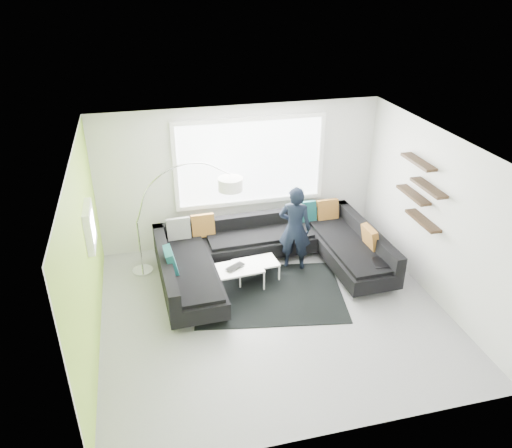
{
  "coord_description": "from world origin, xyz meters",
  "views": [
    {
      "loc": [
        -1.85,
        -6.36,
        5.04
      ],
      "look_at": [
        -0.07,
        0.9,
        1.17
      ],
      "focal_mm": 35.0,
      "sensor_mm": 36.0,
      "label": 1
    }
  ],
  "objects_px": {
    "coffee_table": "(246,273)",
    "side_table": "(382,274)",
    "person": "(295,228)",
    "sectional_sofa": "(271,257)",
    "arc_lamp": "(137,222)",
    "laptop": "(237,268)"
  },
  "relations": [
    {
      "from": "laptop",
      "to": "person",
      "type": "bearing_deg",
      "value": -11.03
    },
    {
      "from": "sectional_sofa",
      "to": "laptop",
      "type": "height_order",
      "value": "sectional_sofa"
    },
    {
      "from": "arc_lamp",
      "to": "person",
      "type": "xyz_separation_m",
      "value": [
        2.77,
        -0.49,
        -0.22
      ]
    },
    {
      "from": "sectional_sofa",
      "to": "coffee_table",
      "type": "distance_m",
      "value": 0.55
    },
    {
      "from": "sectional_sofa",
      "to": "person",
      "type": "bearing_deg",
      "value": 19.05
    },
    {
      "from": "side_table",
      "to": "laptop",
      "type": "relative_size",
      "value": 1.13
    },
    {
      "from": "sectional_sofa",
      "to": "laptop",
      "type": "relative_size",
      "value": 9.31
    },
    {
      "from": "laptop",
      "to": "sectional_sofa",
      "type": "bearing_deg",
      "value": -11.21
    },
    {
      "from": "arc_lamp",
      "to": "person",
      "type": "height_order",
      "value": "arc_lamp"
    },
    {
      "from": "coffee_table",
      "to": "arc_lamp",
      "type": "bearing_deg",
      "value": 150.09
    },
    {
      "from": "coffee_table",
      "to": "side_table",
      "type": "bearing_deg",
      "value": -21.26
    },
    {
      "from": "side_table",
      "to": "person",
      "type": "xyz_separation_m",
      "value": [
        -1.31,
        0.98,
        0.57
      ]
    },
    {
      "from": "arc_lamp",
      "to": "person",
      "type": "distance_m",
      "value": 2.82
    },
    {
      "from": "sectional_sofa",
      "to": "coffee_table",
      "type": "height_order",
      "value": "sectional_sofa"
    },
    {
      "from": "coffee_table",
      "to": "person",
      "type": "height_order",
      "value": "person"
    },
    {
      "from": "coffee_table",
      "to": "laptop",
      "type": "bearing_deg",
      "value": -149.46
    },
    {
      "from": "sectional_sofa",
      "to": "arc_lamp",
      "type": "height_order",
      "value": "arc_lamp"
    },
    {
      "from": "arc_lamp",
      "to": "laptop",
      "type": "relative_size",
      "value": 4.75
    },
    {
      "from": "coffee_table",
      "to": "person",
      "type": "distance_m",
      "value": 1.21
    },
    {
      "from": "arc_lamp",
      "to": "laptop",
      "type": "distance_m",
      "value": 1.96
    },
    {
      "from": "sectional_sofa",
      "to": "coffee_table",
      "type": "relative_size",
      "value": 3.33
    },
    {
      "from": "sectional_sofa",
      "to": "arc_lamp",
      "type": "relative_size",
      "value": 1.96
    }
  ]
}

